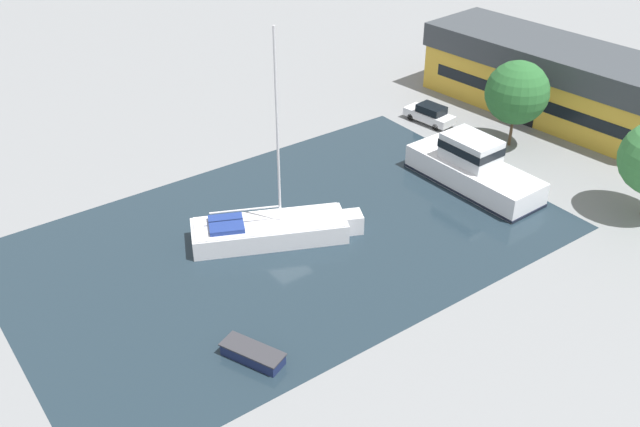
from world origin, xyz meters
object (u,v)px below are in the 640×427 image
at_px(motor_cruiser, 473,169).
at_px(small_dinghy, 253,354).
at_px(parked_car, 430,114).
at_px(quay_tree_near_building, 517,93).
at_px(warehouse_building, 551,79).
at_px(sailboat_moored, 272,229).

bearing_deg(motor_cruiser, small_dinghy, -166.30).
bearing_deg(parked_car, quay_tree_near_building, -79.86).
bearing_deg(motor_cruiser, warehouse_building, 17.84).
bearing_deg(parked_car, sailboat_moored, -168.58).
height_order(warehouse_building, small_dinghy, warehouse_building).
xyz_separation_m(warehouse_building, quay_tree_near_building, (2.62, -7.89, 1.46)).
relative_size(warehouse_building, motor_cruiser, 2.23).
xyz_separation_m(parked_car, motor_cruiser, (9.92, -5.13, 0.55)).
distance_m(parked_car, small_dinghy, 32.45).
relative_size(warehouse_building, small_dinghy, 6.44).
bearing_deg(parked_car, warehouse_building, -31.56).
relative_size(parked_car, sailboat_moored, 0.33).
relative_size(motor_cruiser, small_dinghy, 2.89).
bearing_deg(quay_tree_near_building, small_dinghy, -73.34).
distance_m(quay_tree_near_building, parked_car, 8.41).
relative_size(quay_tree_near_building, motor_cruiser, 0.67).
height_order(motor_cruiser, small_dinghy, motor_cruiser).
height_order(parked_car, motor_cruiser, motor_cruiser).
xyz_separation_m(sailboat_moored, small_dinghy, (8.92, -6.97, -0.41)).
height_order(quay_tree_near_building, small_dinghy, quay_tree_near_building).
bearing_deg(small_dinghy, quay_tree_near_building, -6.74).
bearing_deg(sailboat_moored, motor_cruiser, 105.33).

